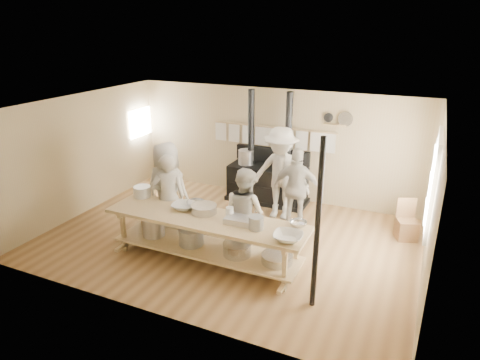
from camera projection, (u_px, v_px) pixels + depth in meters
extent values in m
plane|color=brown|center=(229.00, 239.00, 8.38)|extent=(7.00, 7.00, 0.00)
plane|color=tan|center=(274.00, 144.00, 10.07)|extent=(7.00, 0.00, 7.00)
plane|color=tan|center=(147.00, 233.00, 5.79)|extent=(7.00, 0.00, 7.00)
plane|color=tan|center=(83.00, 154.00, 9.29)|extent=(0.00, 5.00, 5.00)
plane|color=tan|center=(432.00, 208.00, 6.57)|extent=(0.00, 5.00, 5.00)
plane|color=beige|center=(227.00, 107.00, 7.48)|extent=(7.00, 7.00, 0.00)
cube|color=beige|center=(433.00, 183.00, 7.03)|extent=(0.06, 1.35, 1.65)
plane|color=white|center=(431.00, 183.00, 7.04)|extent=(0.00, 1.50, 1.50)
cube|color=beige|center=(430.00, 183.00, 7.05)|extent=(0.02, 0.03, 1.50)
plane|color=white|center=(140.00, 122.00, 10.87)|extent=(0.00, 0.90, 0.90)
cube|color=black|center=(267.00, 184.00, 10.03)|extent=(1.80, 0.70, 0.85)
cube|color=black|center=(267.00, 199.00, 10.15)|extent=(1.90, 0.75, 0.10)
cube|color=black|center=(273.00, 155.00, 10.07)|extent=(1.80, 0.12, 0.35)
cylinder|color=black|center=(251.00, 128.00, 9.79)|extent=(0.15, 0.15, 1.75)
cylinder|color=black|center=(289.00, 131.00, 9.44)|extent=(0.15, 0.15, 1.75)
cylinder|color=#B2B2B7|center=(246.00, 157.00, 10.03)|extent=(0.36, 0.36, 0.34)
cylinder|color=gray|center=(290.00, 164.00, 9.57)|extent=(0.30, 0.30, 0.30)
cylinder|color=tan|center=(273.00, 127.00, 9.83)|extent=(3.00, 0.04, 0.04)
cube|color=beige|center=(221.00, 131.00, 10.43)|extent=(0.28, 0.01, 0.46)
cube|color=beige|center=(234.00, 132.00, 10.30)|extent=(0.28, 0.01, 0.46)
cube|color=beige|center=(246.00, 134.00, 10.17)|extent=(0.28, 0.01, 0.46)
cube|color=beige|center=(260.00, 135.00, 10.04)|extent=(0.28, 0.01, 0.46)
cube|color=beige|center=(273.00, 137.00, 9.91)|extent=(0.28, 0.01, 0.46)
cube|color=beige|center=(287.00, 138.00, 9.78)|extent=(0.28, 0.01, 0.46)
cube|color=beige|center=(301.00, 140.00, 9.65)|extent=(0.28, 0.01, 0.46)
cube|color=beige|center=(316.00, 141.00, 9.52)|extent=(0.28, 0.01, 0.46)
cube|color=beige|center=(331.00, 143.00, 9.39)|extent=(0.28, 0.01, 0.46)
cube|color=tan|center=(335.00, 125.00, 9.25)|extent=(0.50, 0.14, 0.03)
cylinder|color=black|center=(328.00, 118.00, 9.27)|extent=(0.20, 0.04, 0.20)
cylinder|color=silver|center=(346.00, 119.00, 9.13)|extent=(0.32, 0.03, 0.32)
cube|color=tan|center=(205.00, 219.00, 7.32)|extent=(3.60, 0.90, 0.06)
cube|color=tan|center=(206.00, 248.00, 7.52)|extent=(3.40, 0.80, 0.04)
cube|color=tan|center=(206.00, 251.00, 7.54)|extent=(3.30, 0.06, 0.06)
cube|color=tan|center=(124.00, 230.00, 7.81)|extent=(0.07, 0.07, 0.85)
cube|color=tan|center=(143.00, 217.00, 8.32)|extent=(0.07, 0.07, 0.85)
cube|color=tan|center=(285.00, 268.00, 6.60)|extent=(0.07, 0.07, 0.85)
cube|color=tan|center=(296.00, 250.00, 7.12)|extent=(0.07, 0.07, 0.85)
cylinder|color=#B2B2B7|center=(153.00, 226.00, 7.88)|extent=(0.40, 0.40, 0.38)
cylinder|color=gray|center=(191.00, 236.00, 7.58)|extent=(0.44, 0.44, 0.30)
cylinder|color=silver|center=(237.00, 249.00, 7.24)|extent=(0.48, 0.48, 0.22)
cylinder|color=silver|center=(276.00, 260.00, 6.99)|extent=(0.52, 0.52, 0.14)
cylinder|color=black|center=(317.00, 227.00, 5.98)|extent=(0.08, 0.08, 2.60)
imported|color=#ADA699|center=(169.00, 198.00, 8.09)|extent=(0.75, 0.72, 1.74)
imported|color=#ADA699|center=(245.00, 212.00, 7.61)|extent=(0.97, 0.88, 1.64)
imported|color=#ADA699|center=(168.00, 189.00, 8.35)|extent=(0.93, 0.62, 1.87)
imported|color=#ADA699|center=(297.00, 189.00, 8.58)|extent=(1.02, 0.50, 1.69)
imported|color=#ADA699|center=(280.00, 174.00, 9.00)|extent=(1.32, 0.80, 2.00)
cube|color=brown|center=(406.00, 229.00, 8.33)|extent=(0.48, 0.48, 0.40)
cube|color=brown|center=(406.00, 208.00, 8.36)|extent=(0.36, 0.17, 0.44)
imported|color=silver|center=(183.00, 206.00, 7.64)|extent=(0.46, 0.46, 0.10)
imported|color=silver|center=(196.00, 204.00, 7.72)|extent=(0.47, 0.47, 0.10)
imported|color=silver|center=(288.00, 237.00, 6.53)|extent=(0.51, 0.51, 0.11)
imported|color=silver|center=(298.00, 224.00, 6.98)|extent=(0.40, 0.40, 0.09)
cube|color=#B2B2B7|center=(239.00, 220.00, 7.10)|extent=(0.46, 0.31, 0.10)
cylinder|color=silver|center=(204.00, 209.00, 7.47)|extent=(0.60, 0.60, 0.14)
cylinder|color=gray|center=(256.00, 223.00, 6.87)|extent=(0.27, 0.27, 0.22)
cylinder|color=silver|center=(142.00, 192.00, 8.16)|extent=(0.36, 0.36, 0.21)
cylinder|color=silver|center=(230.00, 213.00, 7.24)|extent=(0.14, 0.14, 0.21)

